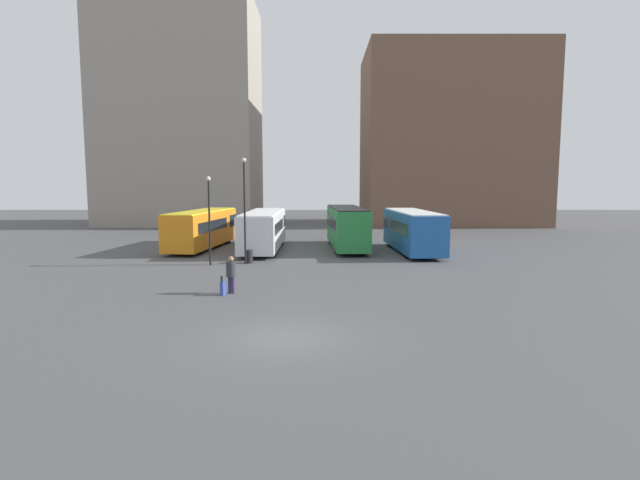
% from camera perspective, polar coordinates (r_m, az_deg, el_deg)
% --- Properties ---
extents(ground_plane, '(160.00, 160.00, 0.00)m').
position_cam_1_polar(ground_plane, '(17.08, -4.22, -11.03)').
color(ground_plane, '#4C4C4F').
extents(building_block_left, '(18.69, 13.32, 27.41)m').
position_cam_1_polar(building_block_left, '(66.87, -15.64, 13.65)').
color(building_block_left, gray).
rests_on(building_block_left, ground_plane).
extents(building_block_right, '(21.26, 14.74, 21.38)m').
position_cam_1_polar(building_block_right, '(66.27, 14.37, 11.12)').
color(building_block_right, brown).
rests_on(building_block_right, ground_plane).
extents(bus_0, '(3.72, 10.58, 2.99)m').
position_cam_1_polar(bus_0, '(40.53, -13.39, 1.36)').
color(bus_0, orange).
rests_on(bus_0, ground_plane).
extents(bus_1, '(2.64, 10.77, 2.99)m').
position_cam_1_polar(bus_1, '(38.57, -6.59, 1.25)').
color(bus_1, silver).
rests_on(bus_1, ground_plane).
extents(bus_2, '(2.97, 10.31, 3.26)m').
position_cam_1_polar(bus_2, '(39.34, 2.95, 1.59)').
color(bus_2, '#237A38').
rests_on(bus_2, ground_plane).
extents(bus_3, '(3.11, 9.99, 3.08)m').
position_cam_1_polar(bus_3, '(37.90, 10.39, 1.16)').
color(bus_3, '#1E56A3').
rests_on(bus_3, ground_plane).
extents(traveler, '(0.53, 0.53, 1.75)m').
position_cam_1_polar(traveler, '(23.71, -10.25, -3.55)').
color(traveler, '#382D4C').
rests_on(traveler, ground_plane).
extents(suitcase, '(0.22, 0.37, 0.92)m').
position_cam_1_polar(suitcase, '(23.52, -11.17, -5.43)').
color(suitcase, '#334CB2').
rests_on(suitcase, ground_plane).
extents(lamp_post_0, '(0.28, 0.28, 6.71)m').
position_cam_1_polar(lamp_post_0, '(31.88, -8.74, 4.17)').
color(lamp_post_0, black).
rests_on(lamp_post_0, ground_plane).
extents(lamp_post_1, '(0.28, 0.28, 5.56)m').
position_cam_1_polar(lamp_post_1, '(31.82, -12.66, 3.00)').
color(lamp_post_1, black).
rests_on(lamp_post_1, ground_plane).
extents(trash_bin, '(0.52, 0.52, 0.85)m').
position_cam_1_polar(trash_bin, '(32.57, -8.26, -1.88)').
color(trash_bin, black).
rests_on(trash_bin, ground_plane).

